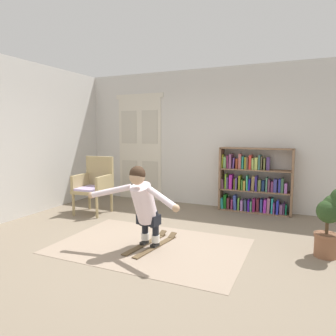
# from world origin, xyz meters

# --- Properties ---
(ground_plane) EXTENTS (7.20, 7.20, 0.00)m
(ground_plane) POSITION_xyz_m (0.00, 0.00, 0.00)
(ground_plane) COLOR #776957
(back_wall) EXTENTS (6.00, 0.10, 2.90)m
(back_wall) POSITION_xyz_m (0.00, 2.60, 1.45)
(back_wall) COLOR beige
(back_wall) RESTS_ON ground
(side_wall_left) EXTENTS (0.10, 6.00, 2.90)m
(side_wall_left) POSITION_xyz_m (-3.00, 0.40, 1.45)
(side_wall_left) COLOR beige
(side_wall_left) RESTS_ON ground
(double_door) EXTENTS (1.22, 0.05, 2.45)m
(double_door) POSITION_xyz_m (-1.72, 2.54, 1.23)
(double_door) COLOR beige
(double_door) RESTS_ON ground
(rug) EXTENTS (2.59, 1.71, 0.01)m
(rug) POSITION_xyz_m (-0.10, -0.08, 0.00)
(rug) COLOR gray
(rug) RESTS_ON ground
(bookshelf) EXTENTS (1.40, 0.30, 1.27)m
(bookshelf) POSITION_xyz_m (0.91, 2.39, 0.57)
(bookshelf) COLOR #816047
(bookshelf) RESTS_ON ground
(wicker_chair) EXTENTS (0.64, 0.64, 1.10)m
(wicker_chair) POSITION_xyz_m (-1.91, 1.07, 0.58)
(wicker_chair) COLOR tan
(wicker_chair) RESTS_ON ground
(potted_plant) EXTENTS (0.40, 0.35, 0.91)m
(potted_plant) POSITION_xyz_m (2.16, 0.48, 0.53)
(potted_plant) COLOR brown
(potted_plant) RESTS_ON ground
(skis_pair) EXTENTS (0.41, 1.00, 0.07)m
(skis_pair) POSITION_xyz_m (-0.09, -0.05, 0.02)
(skis_pair) COLOR brown
(skis_pair) RESTS_ON rug
(person_skier) EXTENTS (1.43, 0.69, 1.08)m
(person_skier) POSITION_xyz_m (-0.12, -0.24, 0.67)
(person_skier) COLOR white
(person_skier) RESTS_ON skis_pair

